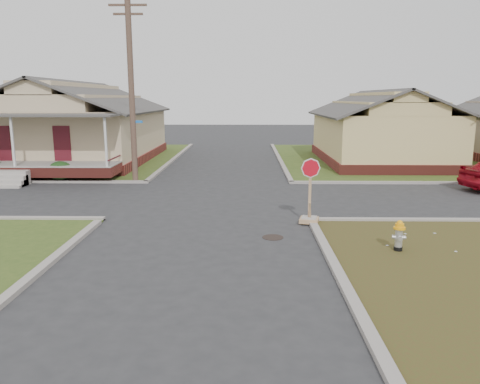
{
  "coord_description": "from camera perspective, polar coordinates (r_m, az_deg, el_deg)",
  "views": [
    {
      "loc": [
        1.43,
        -14.1,
        4.15
      ],
      "look_at": [
        1.18,
        1.0,
        1.1
      ],
      "focal_mm": 35.0,
      "sensor_mm": 36.0,
      "label": 1
    }
  ],
  "objects": [
    {
      "name": "hedge_right",
      "position": [
        25.13,
        -21.04,
        2.44
      ],
      "size": [
        1.34,
        1.1,
        1.02
      ],
      "primitive_type": "ellipsoid",
      "color": "#1A3B15",
      "rests_on": "verge_far_left"
    },
    {
      "name": "stop_sign",
      "position": [
        15.77,
        8.46,
        -2.03
      ],
      "size": [
        0.62,
        0.6,
        2.17
      ],
      "rotation": [
        0.0,
        0.0,
        -0.24
      ],
      "color": "tan",
      "rests_on": "ground"
    },
    {
      "name": "side_house_yellow",
      "position": [
        31.84,
        16.7,
        7.41
      ],
      "size": [
        7.6,
        11.6,
        4.7
      ],
      "color": "maroon",
      "rests_on": "ground"
    },
    {
      "name": "curbs",
      "position": [
        19.6,
        -3.26,
        -0.83
      ],
      "size": [
        80.0,
        40.0,
        0.12
      ],
      "primitive_type": null,
      "color": "gray",
      "rests_on": "ground"
    },
    {
      "name": "manhole",
      "position": [
        14.24,
        4.02,
        -5.53
      ],
      "size": [
        0.64,
        0.64,
        0.01
      ],
      "primitive_type": "cylinder",
      "color": "black",
      "rests_on": "ground"
    },
    {
      "name": "verge_far_left",
      "position": [
        35.44,
        -23.14,
        3.82
      ],
      "size": [
        19.0,
        19.0,
        0.05
      ],
      "primitive_type": "cube",
      "color": "#354B1B",
      "rests_on": "ground"
    },
    {
      "name": "fire_hydrant",
      "position": [
        13.47,
        18.82,
        -4.85
      ],
      "size": [
        0.32,
        0.32,
        0.85
      ],
      "rotation": [
        0.0,
        0.0,
        -0.18
      ],
      "color": "black",
      "rests_on": "ground"
    },
    {
      "name": "corner_house",
      "position": [
        32.89,
        -19.56,
        7.51
      ],
      "size": [
        10.1,
        15.5,
        5.3
      ],
      "color": "maroon",
      "rests_on": "ground"
    },
    {
      "name": "ground",
      "position": [
        14.77,
        -4.66,
        -4.94
      ],
      "size": [
        120.0,
        120.0,
        0.0
      ],
      "primitive_type": "plane",
      "color": "#2A2A2C",
      "rests_on": "ground"
    },
    {
      "name": "utility_pole",
      "position": [
        23.69,
        -13.11,
        12.37
      ],
      "size": [
        1.8,
        0.28,
        9.0
      ],
      "color": "#483629",
      "rests_on": "ground"
    }
  ]
}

